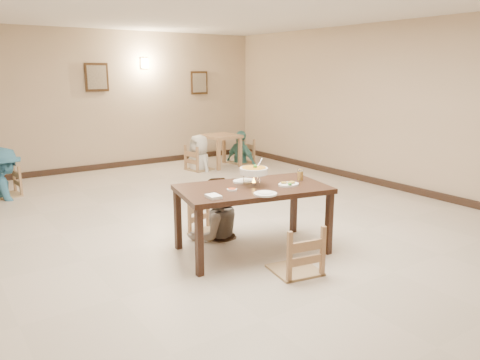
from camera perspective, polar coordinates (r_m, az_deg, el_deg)
floor at (r=6.41m, az=-2.93°, el=-6.28°), size 10.00×10.00×0.00m
wall_back at (r=10.65m, az=-17.47°, el=9.16°), size 10.00×0.00×10.00m
wall_right at (r=8.84m, az=19.85°, el=8.29°), size 0.00×10.00×10.00m
baseboard_back at (r=10.81m, az=-16.90°, el=1.53°), size 8.00×0.06×0.12m
baseboard_right at (r=9.03m, az=19.04°, el=-0.83°), size 0.06×10.00×0.12m
picture_b at (r=10.63m, az=-17.06°, el=11.89°), size 0.50×0.04×0.60m
picture_c at (r=11.64m, az=-4.99°, el=11.72°), size 0.45×0.04×0.55m
wall_sconce at (r=11.02m, az=-11.57°, el=13.77°), size 0.16×0.05×0.22m
main_table at (r=5.51m, az=1.53°, el=-1.62°), size 1.88×1.30×0.81m
chair_far at (r=6.18m, az=-3.80°, el=-2.64°), size 0.42×0.42×0.90m
chair_near at (r=5.04m, az=6.83°, el=-5.60°), size 0.49×0.49×1.04m
main_diner at (r=6.01m, az=-3.16°, el=0.27°), size 0.79×0.62×1.58m
curry_warmer at (r=5.50m, az=1.70°, el=1.10°), size 0.37×0.33×0.30m
rice_plate_far at (r=5.71m, az=0.49°, el=-0.08°), size 0.29×0.29×0.07m
rice_plate_near at (r=5.13m, az=3.11°, el=-1.66°), size 0.26×0.26×0.06m
fried_plate at (r=5.56m, az=5.94°, el=-0.48°), size 0.26×0.26×0.06m
chili_dish at (r=5.30m, az=-0.98°, el=-1.16°), size 0.12×0.12×0.02m
napkin_cutlery at (r=5.01m, az=-3.24°, el=-2.00°), size 0.17×0.27×0.03m
drink_glass at (r=5.83m, az=7.35°, el=0.59°), size 0.07×0.07×0.14m
bg_table_right at (r=10.61m, az=-2.30°, el=4.79°), size 0.78×0.78×0.73m
bg_chair_lr at (r=9.04m, az=-26.95°, el=1.27°), size 0.46×0.46×0.99m
bg_chair_rl at (r=10.29m, az=-5.02°, el=4.09°), size 0.49×0.49×1.04m
bg_chair_rr at (r=11.01m, az=0.13°, el=4.78°), size 0.50×0.50×1.06m
bg_diner_b at (r=8.98m, az=-27.19°, el=3.54°), size 0.82×1.20×1.71m
bg_diner_c at (r=10.25m, az=-5.05°, el=5.53°), size 0.53×0.78×1.56m
bg_diner_d at (r=10.98m, az=0.13°, el=6.03°), size 0.55×0.96×1.54m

